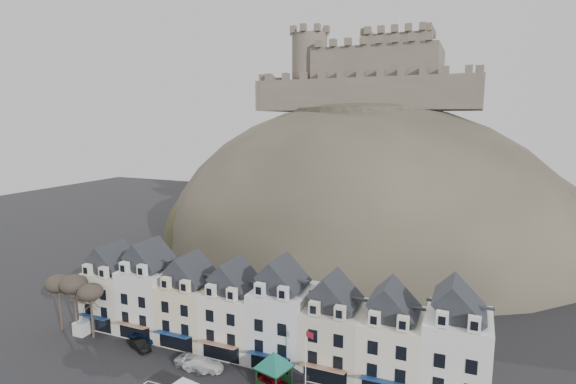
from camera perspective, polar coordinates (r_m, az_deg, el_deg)
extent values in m
cube|color=beige|center=(73.28, -20.94, -12.14)|extent=(6.80, 8.00, 8.00)
cube|color=#22252A|center=(71.61, -21.18, -8.25)|extent=(6.80, 5.76, 2.80)
cube|color=beige|center=(70.36, -24.11, -9.01)|extent=(1.20, 0.80, 1.60)
cube|color=beige|center=(68.27, -22.36, -9.44)|extent=(1.20, 0.80, 1.60)
cube|color=black|center=(71.70, -23.11, -15.09)|extent=(5.10, 0.06, 2.20)
cube|color=navy|center=(70.78, -23.58, -14.30)|extent=(5.10, 1.29, 0.43)
cube|color=silver|center=(68.77, -16.76, -12.81)|extent=(6.80, 8.00, 9.20)
cube|color=#22252A|center=(66.86, -16.99, -8.18)|extent=(6.80, 5.76, 2.80)
cube|color=silver|center=(65.35, -20.04, -9.02)|extent=(1.20, 0.80, 1.60)
cube|color=silver|center=(63.42, -18.03, -9.47)|extent=(1.20, 0.80, 1.60)
cube|color=black|center=(67.31, -18.90, -16.48)|extent=(5.10, 0.06, 2.20)
cube|color=maroon|center=(66.32, -19.36, -15.66)|extent=(5.10, 1.29, 0.43)
cube|color=beige|center=(65.13, -11.96, -14.45)|extent=(6.80, 8.00, 8.00)
cube|color=#22252A|center=(63.25, -12.12, -10.13)|extent=(6.80, 5.76, 2.80)
cube|color=beige|center=(61.49, -15.23, -11.11)|extent=(1.20, 0.80, 1.60)
cube|color=beige|center=(59.78, -12.92, -11.62)|extent=(1.20, 0.80, 1.60)
cube|color=black|center=(63.35, -14.06, -17.94)|extent=(5.10, 0.06, 2.20)
cube|color=navy|center=(62.30, -14.49, -17.11)|extent=(5.10, 1.29, 0.43)
cube|color=silver|center=(61.78, -6.57, -15.66)|extent=(6.80, 8.00, 8.00)
cube|color=#22252A|center=(59.79, -6.66, -11.13)|extent=(6.80, 5.76, 2.80)
cube|color=silver|center=(57.75, -9.78, -12.27)|extent=(1.20, 0.80, 1.60)
cube|color=silver|center=(56.29, -7.14, -12.79)|extent=(1.20, 0.80, 1.60)
cube|color=black|center=(59.89, -8.52, -19.44)|extent=(5.10, 0.06, 2.20)
cube|color=maroon|center=(58.78, -8.91, -18.60)|extent=(5.10, 1.29, 0.43)
cube|color=silver|center=(58.76, -0.55, -16.31)|extent=(6.80, 8.00, 9.20)
cube|color=#22252A|center=(56.51, -0.56, -10.99)|extent=(6.80, 5.76, 2.80)
cube|color=silver|center=(54.16, -3.59, -12.27)|extent=(1.20, 0.80, 1.60)
cube|color=silver|center=(52.98, -0.62, -12.75)|extent=(1.20, 0.80, 1.60)
cube|color=black|center=(57.05, -2.26, -20.90)|extent=(5.10, 0.06, 2.20)
cube|color=navy|center=(55.88, -2.58, -20.06)|extent=(5.10, 1.29, 0.43)
cube|color=beige|center=(56.95, 6.07, -17.91)|extent=(6.80, 8.00, 8.00)
cube|color=#22252A|center=(54.78, 6.16, -13.06)|extent=(6.80, 5.76, 2.80)
cube|color=beige|center=(52.16, 3.35, -14.56)|extent=(1.20, 0.80, 1.60)
cube|color=beige|center=(51.34, 6.61, -15.01)|extent=(1.20, 0.80, 1.60)
cube|color=black|center=(54.90, 4.70, -22.23)|extent=(5.10, 0.06, 2.20)
cube|color=maroon|center=(53.68, 4.48, -21.40)|extent=(5.10, 1.29, 0.43)
cube|color=#EDE7CE|center=(55.63, 13.17, -18.80)|extent=(6.80, 8.00, 8.00)
cube|color=#22252A|center=(53.41, 13.37, -13.86)|extent=(6.80, 5.76, 2.80)
cube|color=#EDE7CE|center=(50.52, 10.92, -15.53)|extent=(1.20, 0.80, 1.60)
cube|color=#EDE7CE|center=(50.08, 14.40, -15.89)|extent=(1.20, 0.80, 1.60)
cube|color=navy|center=(52.29, 12.15, -22.49)|extent=(5.10, 1.29, 0.43)
cube|color=white|center=(54.85, 20.60, -18.89)|extent=(6.80, 8.00, 9.20)
cube|color=#22252A|center=(52.43, 20.97, -13.27)|extent=(6.80, 5.76, 2.80)
cube|color=white|center=(49.27, 18.99, -15.02)|extent=(1.20, 0.80, 1.60)
cube|color=white|center=(49.23, 22.59, -15.25)|extent=(1.20, 0.80, 1.60)
ellipsoid|color=#342F28|center=(109.71, 9.13, -6.76)|extent=(96.00, 76.00, 68.00)
ellipsoid|color=#2A341A|center=(111.36, -2.76, -6.41)|extent=(52.00, 44.00, 42.00)
ellipsoid|color=#342F28|center=(110.79, 21.87, -7.16)|extent=(56.00, 48.00, 46.00)
ellipsoid|color=#2A341A|center=(97.82, 4.84, -8.66)|extent=(40.00, 28.00, 28.00)
ellipsoid|color=#342F28|center=(96.57, 13.24, -9.11)|extent=(36.00, 28.00, 24.00)
cylinder|color=#342F28|center=(105.57, 9.56, 9.64)|extent=(30.00, 30.00, 3.00)
cube|color=#62574B|center=(101.83, 9.09, 12.21)|extent=(48.00, 2.20, 7.00)
cube|color=#62574B|center=(121.32, 11.40, 11.64)|extent=(48.00, 2.20, 7.00)
cube|color=#62574B|center=(119.14, -1.23, 11.86)|extent=(2.20, 22.00, 7.00)
cube|color=#62574B|center=(108.83, 23.03, 11.41)|extent=(2.20, 22.00, 7.00)
cube|color=#62574B|center=(111.54, 11.47, 14.71)|extent=(28.00, 18.00, 10.00)
cube|color=#62574B|center=(112.93, 13.77, 15.32)|extent=(14.00, 12.00, 13.00)
cylinder|color=#62574B|center=(112.09, 2.73, 14.84)|extent=(8.40, 8.40, 18.00)
cylinder|color=silver|center=(114.29, 13.95, 19.81)|extent=(0.16, 0.16, 5.00)
cylinder|color=#332921|center=(73.85, -26.92, -13.32)|extent=(0.32, 0.32, 5.74)
ellipsoid|color=#383028|center=(72.45, -27.16, -10.31)|extent=(3.61, 3.61, 2.54)
cylinder|color=#332921|center=(71.66, -25.33, -13.78)|extent=(0.32, 0.32, 6.02)
ellipsoid|color=#383028|center=(70.16, -25.57, -10.53)|extent=(3.78, 3.78, 2.67)
cylinder|color=#332921|center=(69.68, -23.60, -14.57)|extent=(0.32, 0.32, 5.46)
ellipsoid|color=#383028|center=(68.26, -23.82, -11.56)|extent=(3.43, 3.43, 2.42)
cube|color=black|center=(56.26, -2.03, -21.42)|extent=(0.19, 0.19, 2.50)
cube|color=black|center=(54.77, 0.44, -22.34)|extent=(0.19, 0.19, 2.50)
cube|color=black|center=(54.43, -4.06, -22.58)|extent=(0.19, 0.19, 2.50)
cube|color=black|center=(53.92, -1.81, -21.34)|extent=(4.19, 4.19, 0.13)
cone|color=#145A54|center=(53.45, -1.82, -20.47)|extent=(6.68, 6.68, 1.88)
cylinder|color=silver|center=(52.11, 2.25, -20.73)|extent=(0.12, 0.12, 7.81)
cube|color=red|center=(50.21, 2.74, -17.66)|extent=(1.00, 0.45, 0.68)
cube|color=silver|center=(72.69, -24.00, -15.12)|extent=(1.87, 4.16, 1.88)
cube|color=black|center=(72.55, -24.01, -14.87)|extent=(1.70, 0.11, 0.81)
imported|color=#0B1938|center=(66.97, -18.18, -17.14)|extent=(4.47, 2.87, 1.42)
imported|color=black|center=(65.21, -18.31, -17.96)|extent=(4.11, 2.72, 1.28)
imported|color=#B1B4B9|center=(59.45, -11.76, -20.42)|extent=(5.27, 2.94, 1.42)
imported|color=white|center=(58.85, -10.73, -20.70)|extent=(5.30, 3.00, 1.45)
imported|color=#5B050E|center=(54.92, -2.01, -22.90)|extent=(4.49, 2.56, 1.44)
imported|color=black|center=(56.35, 0.70, -22.01)|extent=(4.49, 2.86, 1.40)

